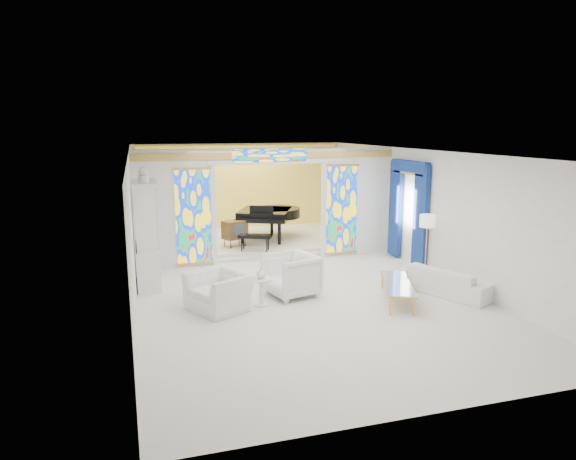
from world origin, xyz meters
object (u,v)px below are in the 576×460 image
object	(u,v)px
armchair_right	(291,275)
tv_console	(235,230)
armchair_left	(219,291)
coffee_table	(398,284)
sofa	(447,280)
china_cabinet	(147,235)
grand_piano	(270,214)

from	to	relation	value
armchair_right	tv_console	world-z (taller)	tv_console
armchair_left	coffee_table	xyz separation A→B (m)	(3.60, -0.56, -0.01)
sofa	coffee_table	size ratio (longest dim) A/B	1.08
china_cabinet	sofa	bearing A→B (deg)	-21.93
armchair_right	tv_console	size ratio (longest dim) A/B	1.31
armchair_right	sofa	size ratio (longest dim) A/B	0.50
tv_console	grand_piano	bearing A→B (deg)	7.80
grand_piano	tv_console	world-z (taller)	grand_piano
china_cabinet	grand_piano	size ratio (longest dim) A/B	0.95
coffee_table	tv_console	bearing A→B (deg)	115.45
china_cabinet	armchair_right	world-z (taller)	china_cabinet
sofa	coffee_table	bearing A→B (deg)	72.16
sofa	tv_console	xyz separation A→B (m)	(-3.70, 4.96, 0.37)
china_cabinet	tv_console	distance (m)	3.53
china_cabinet	coffee_table	distance (m)	5.62
china_cabinet	coffee_table	bearing A→B (deg)	-28.24
china_cabinet	sofa	size ratio (longest dim) A/B	1.35
armchair_right	grand_piano	world-z (taller)	grand_piano
sofa	armchair_right	bearing A→B (deg)	51.59
sofa	armchair_left	bearing A→B (deg)	60.73
armchair_right	tv_console	distance (m)	4.17
china_cabinet	armchair_left	xyz separation A→B (m)	(1.29, -2.07, -0.80)
armchair_left	armchair_right	xyz separation A→B (m)	(1.60, 0.40, 0.08)
tv_console	china_cabinet	bearing A→B (deg)	-158.30
china_cabinet	sofa	xyz separation A→B (m)	(6.17, -2.48, -0.88)
tv_console	coffee_table	bearing A→B (deg)	-87.99
armchair_left	grand_piano	xyz separation A→B (m)	(2.40, 5.29, 0.56)
tv_console	sofa	bearing A→B (deg)	-76.71
coffee_table	tv_console	xyz separation A→B (m)	(-2.43, 5.11, 0.30)
china_cabinet	tv_console	bearing A→B (deg)	45.14
coffee_table	sofa	bearing A→B (deg)	6.56
china_cabinet	armchair_right	xyz separation A→B (m)	(2.89, -1.67, -0.71)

